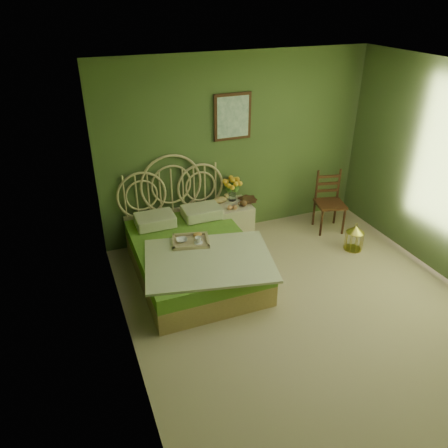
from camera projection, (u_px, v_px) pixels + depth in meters
name	position (u px, v px, depth m)	size (l,w,h in m)	color
floor	(312.00, 315.00, 5.01)	(4.50, 4.50, 0.00)	tan
ceiling	(341.00, 81.00, 3.76)	(4.50, 4.50, 0.00)	silver
wall_back	(237.00, 147.00, 6.23)	(4.00, 4.00, 0.00)	#45592F
wall_left	(124.00, 253.00, 3.75)	(4.50, 4.50, 0.00)	#45592F
wall_art	(233.00, 117.00, 5.96)	(0.54, 0.04, 0.64)	#331B0E
bed	(193.00, 254.00, 5.60)	(1.69, 2.13, 1.32)	tan
nightstand	(232.00, 216.00, 6.40)	(0.51, 0.51, 0.99)	beige
chair	(328.00, 198.00, 6.60)	(0.49, 0.49, 0.92)	#331B0E
birdcage	(354.00, 238.00, 6.18)	(0.25, 0.25, 0.38)	gold
book_lower	(243.00, 201.00, 6.36)	(0.18, 0.24, 0.02)	#381E0F
book_upper	(243.00, 200.00, 6.35)	(0.18, 0.24, 0.02)	#472819
cereal_bowl	(182.00, 240.00, 5.45)	(0.14, 0.14, 0.03)	white
coffee_cup	(198.00, 240.00, 5.41)	(0.09, 0.09, 0.08)	white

